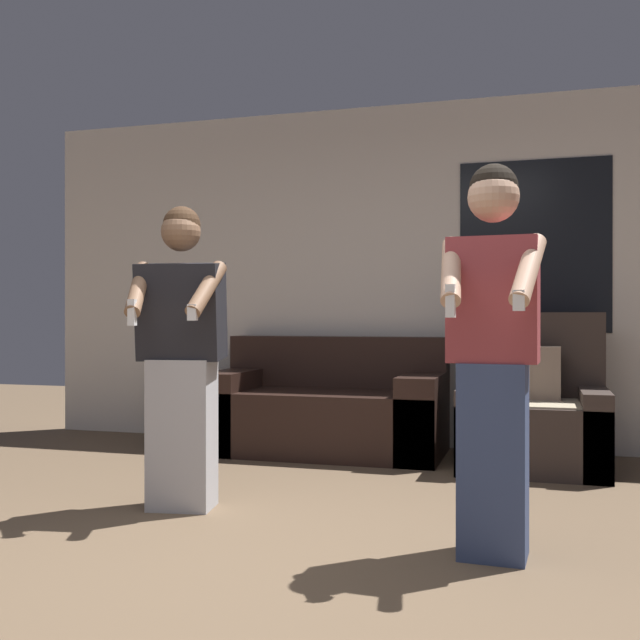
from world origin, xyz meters
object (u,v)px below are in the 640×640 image
(armchair, at_px, (533,417))
(person_right, at_px, (493,354))
(person_left, at_px, (181,357))
(side_table, at_px, (189,382))
(couch, at_px, (328,411))

(armchair, xyz_separation_m, person_right, (-0.14, -2.01, 0.52))
(person_left, bearing_deg, side_table, 115.20)
(person_left, bearing_deg, couch, 80.89)
(side_table, height_order, person_right, person_right)
(side_table, relative_size, person_left, 0.45)
(couch, distance_m, armchair, 1.50)
(armchair, relative_size, person_left, 0.65)
(person_left, distance_m, person_right, 1.67)
(person_right, bearing_deg, side_table, 137.15)
(armchair, relative_size, side_table, 1.45)
(armchair, relative_size, person_right, 0.63)
(person_left, relative_size, person_right, 0.96)
(armchair, bearing_deg, person_left, -137.12)
(person_right, bearing_deg, couch, 121.55)
(armchair, height_order, person_left, person_left)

